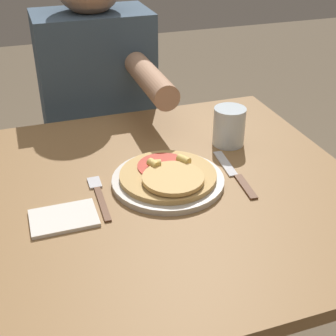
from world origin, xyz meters
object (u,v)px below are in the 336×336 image
pizza (169,175)px  drinking_glass (229,126)px  dining_table (160,233)px  fork (99,195)px  knife (235,174)px  plate (168,180)px  person_diner (99,104)px

pizza → drinking_glass: (0.21, 0.14, 0.03)m
dining_table → fork: (-0.13, 0.01, 0.13)m
dining_table → fork: 0.19m
knife → drinking_glass: drinking_glass is taller
plate → knife: size_ratio=1.16×
person_diner → pizza: bearing=-86.0°
drinking_glass → person_diner: 0.53m
dining_table → pizza: (0.03, 0.01, 0.15)m
dining_table → plate: plate is taller
plate → drinking_glass: drinking_glass is taller
dining_table → pizza: size_ratio=4.15×
fork → pizza: bearing=-1.6°
plate → fork: 0.16m
knife → fork: bearing=176.8°
dining_table → knife: bearing=-1.5°
plate → person_diner: bearing=94.0°
pizza → person_diner: bearing=94.0°
plate → drinking_glass: 0.25m
plate → person_diner: size_ratio=0.21×
person_diner → dining_table: bearing=-88.4°
dining_table → fork: size_ratio=5.21×
fork → drinking_glass: (0.37, 0.13, 0.05)m
drinking_glass → person_diner: bearing=118.9°
pizza → knife: 0.16m
plate → pizza: bearing=-88.3°
plate → pizza: 0.02m
fork → person_diner: (0.12, 0.60, -0.04)m
dining_table → person_diner: (-0.02, 0.61, 0.09)m
pizza → person_diner: (-0.04, 0.60, -0.06)m
drinking_glass → pizza: bearing=-146.8°
plate → pizza: size_ratio=1.16×
plate → drinking_glass: bearing=32.2°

